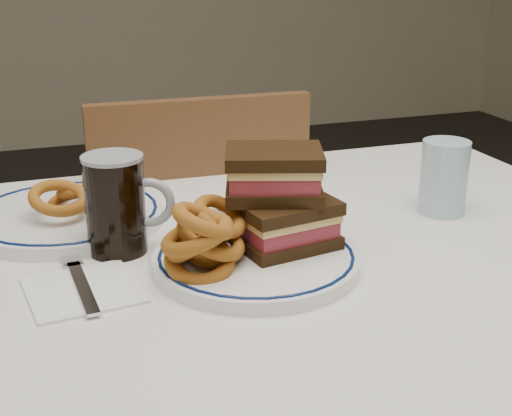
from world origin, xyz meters
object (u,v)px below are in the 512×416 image
object	(u,v)px
main_plate	(256,259)
far_plate	(66,216)
beer_mug	(117,203)
chair_far	(193,278)
reuben_sandwich	(280,198)

from	to	relation	value
main_plate	far_plate	size ratio (longest dim) A/B	0.93
far_plate	beer_mug	bearing A→B (deg)	-65.64
chair_far	far_plate	xyz separation A→B (m)	(-0.26, -0.28, 0.28)
chair_far	beer_mug	world-z (taller)	chair_far
chair_far	beer_mug	distance (m)	0.57
chair_far	reuben_sandwich	distance (m)	0.62
main_plate	reuben_sandwich	bearing A→B (deg)	29.45
reuben_sandwich	far_plate	bearing A→B (deg)	139.74
beer_mug	far_plate	world-z (taller)	beer_mug
chair_far	main_plate	size ratio (longest dim) A/B	3.27
beer_mug	reuben_sandwich	bearing A→B (deg)	-23.51
chair_far	main_plate	world-z (taller)	chair_far
beer_mug	chair_far	bearing A→B (deg)	64.18
main_plate	beer_mug	bearing A→B (deg)	145.36
chair_far	far_plate	world-z (taller)	chair_far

